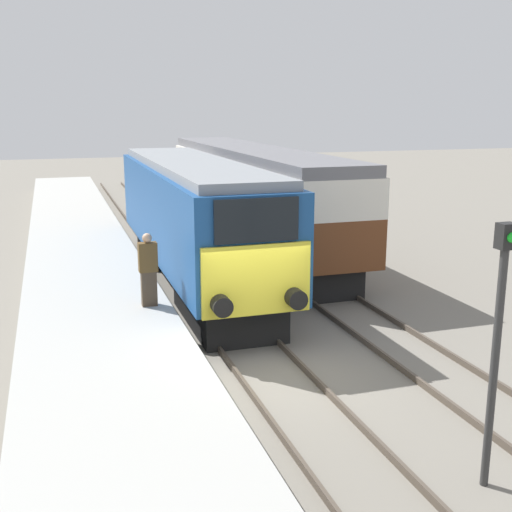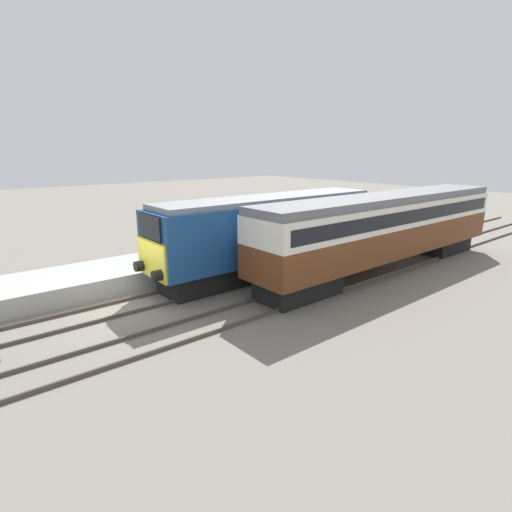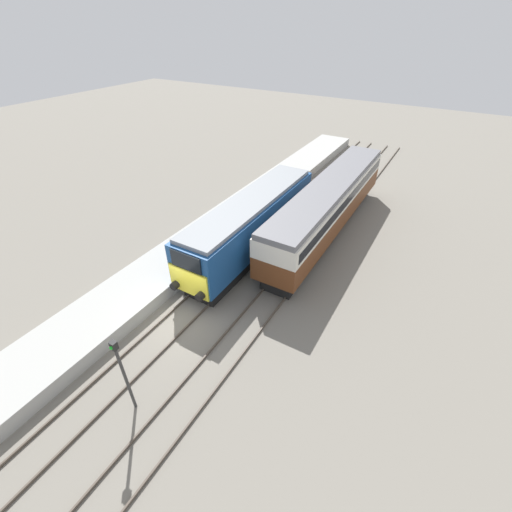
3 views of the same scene
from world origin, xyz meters
name	(u,v)px [view 3 (image 3 of 3)]	position (x,y,z in m)	size (l,w,h in m)	color
ground_plane	(181,318)	(0.00, 0.00, 0.00)	(120.00, 120.00, 0.00)	slate
platform_left	(218,229)	(-3.30, 8.00, 0.41)	(3.50, 50.00, 0.81)	#A8A8A3
rails_near_track	(233,268)	(0.00, 5.00, 0.07)	(1.51, 60.00, 0.14)	#4C4238
rails_far_track	(281,286)	(3.40, 5.00, 0.07)	(1.50, 60.00, 0.14)	#4C4238
locomotive	(251,223)	(0.00, 7.34, 2.15)	(2.70, 13.14, 3.89)	black
passenger_carriage	(329,203)	(3.40, 12.22, 2.37)	(2.75, 16.86, 3.92)	black
person_on_platform	(183,253)	(-2.07, 2.97, 1.70)	(0.44, 0.26, 1.77)	#473828
signal_post	(123,371)	(1.70, -4.79, 2.35)	(0.24, 0.28, 3.96)	#333333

